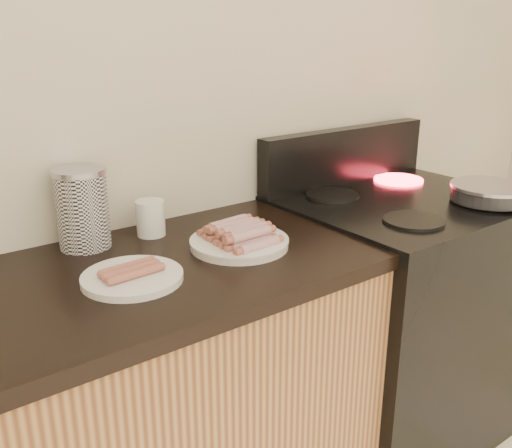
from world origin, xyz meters
TOP-DOWN VIEW (x-y plane):
  - wall_back at (0.00, 2.00)m, footprint 4.00×0.04m
  - stove at (0.78, 1.68)m, footprint 0.76×0.65m
  - stove_panel at (0.78, 1.96)m, footprint 0.76×0.06m
  - burner_near_left at (0.61, 1.51)m, footprint 0.18×0.18m
  - burner_near_right at (0.95, 1.51)m, footprint 0.18×0.18m
  - burner_far_left at (0.61, 1.84)m, footprint 0.18×0.18m
  - burner_far_right at (0.95, 1.84)m, footprint 0.18×0.18m
  - frying_pan at (0.96, 1.48)m, footprint 0.25×0.43m
  - main_plate at (0.10, 1.67)m, footprint 0.28×0.28m
  - side_plate at (-0.22, 1.65)m, footprint 0.31×0.31m
  - hotdog_pile at (0.10, 1.67)m, footprint 0.12×0.19m
  - plain_sausages at (-0.22, 1.65)m, footprint 0.13×0.08m
  - canister at (-0.22, 1.92)m, footprint 0.14×0.14m
  - mug at (-0.04, 1.90)m, footprint 0.10×0.10m

SIDE VIEW (x-z plane):
  - stove at x=0.78m, z-range 0.00..0.91m
  - side_plate at x=-0.22m, z-range 0.90..0.92m
  - main_plate at x=0.10m, z-range 0.90..0.92m
  - burner_near_left at x=0.61m, z-range 0.91..0.92m
  - burner_near_right at x=0.95m, z-range 0.91..0.92m
  - burner_far_left at x=0.61m, z-range 0.91..0.92m
  - burner_far_right at x=0.95m, z-range 0.91..0.92m
  - plain_sausages at x=-0.22m, z-range 0.92..0.94m
  - hotdog_pile at x=0.10m, z-range 0.92..0.96m
  - frying_pan at x=0.96m, z-range 0.92..0.97m
  - mug at x=-0.04m, z-range 0.90..1.00m
  - canister at x=-0.22m, z-range 0.90..1.11m
  - stove_panel at x=0.78m, z-range 0.91..1.11m
  - wall_back at x=0.00m, z-range 0.00..2.60m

